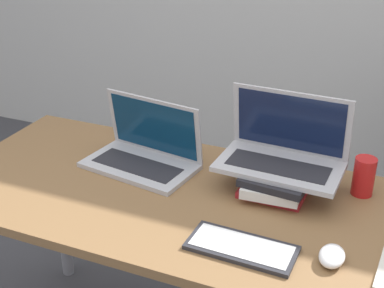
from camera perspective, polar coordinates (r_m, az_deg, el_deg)
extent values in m
cube|color=brown|center=(1.65, 0.81, -6.26)|extent=(1.66, 0.71, 0.03)
cylinder|color=gray|center=(2.40, -13.87, -6.42)|extent=(0.05, 0.05, 0.73)
cube|color=#B2B2B7|center=(1.81, -5.63, -2.34)|extent=(0.40, 0.26, 0.02)
cube|color=#232328|center=(1.80, -5.88, -2.24)|extent=(0.32, 0.15, 0.00)
cube|color=#B2B2B7|center=(1.83, -4.07, 1.92)|extent=(0.37, 0.09, 0.21)
cube|color=#0A2D4C|center=(1.82, -4.15, 1.85)|extent=(0.33, 0.08, 0.18)
cube|color=maroon|center=(1.71, 9.03, -4.33)|extent=(0.20, 0.23, 0.02)
cube|color=white|center=(1.69, 9.03, -3.59)|extent=(0.19, 0.28, 0.03)
cube|color=black|center=(1.67, 9.51, -3.03)|extent=(0.22, 0.27, 0.02)
cube|color=#B2B2B7|center=(1.66, 9.27, -2.41)|extent=(0.39, 0.23, 0.02)
cube|color=#232328|center=(1.65, 9.16, -2.32)|extent=(0.31, 0.12, 0.00)
cube|color=#B2B2B7|center=(1.69, 10.46, 2.32)|extent=(0.38, 0.05, 0.21)
cube|color=#0F1938|center=(1.69, 10.41, 2.24)|extent=(0.34, 0.04, 0.19)
cube|color=#28282D|center=(1.43, 5.32, -10.95)|extent=(0.29, 0.14, 0.01)
cube|color=silver|center=(1.43, 5.33, -10.73)|extent=(0.27, 0.11, 0.00)
ellipsoid|color=white|center=(1.42, 14.70, -11.48)|extent=(0.07, 0.10, 0.04)
cylinder|color=red|center=(1.71, 17.85, -3.31)|extent=(0.07, 0.07, 0.12)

